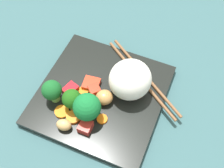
{
  "coord_description": "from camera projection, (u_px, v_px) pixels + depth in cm",
  "views": [
    {
      "loc": [
        14.49,
        -26.91,
        52.54
      ],
      "look_at": [
        1.71,
        1.88,
        3.65
      ],
      "focal_mm": 45.32,
      "sensor_mm": 36.0,
      "label": 1
    }
  ],
  "objects": [
    {
      "name": "ground_plane",
      "position": [
        101.0,
        100.0,
        0.62
      ],
      "size": [
        110.0,
        110.0,
        2.0
      ],
      "primitive_type": "cube",
      "color": "#31575A"
    },
    {
      "name": "square_plate",
      "position": [
        101.0,
        95.0,
        0.6
      ],
      "size": [
        25.93,
        25.93,
        1.65
      ],
      "primitive_type": "cube",
      "rotation": [
        0.0,
        0.0,
        0.02
      ],
      "color": "black",
      "rests_on": "ground_plane"
    },
    {
      "name": "rice_mound",
      "position": [
        130.0,
        80.0,
        0.56
      ],
      "size": [
        11.87,
        11.94,
        8.11
      ],
      "primitive_type": "ellipsoid",
      "rotation": [
        0.0,
        0.0,
        4.11
      ],
      "color": "white",
      "rests_on": "square_plate"
    },
    {
      "name": "broccoli_floret_0",
      "position": [
        52.0,
        91.0,
        0.56
      ],
      "size": [
        4.08,
        4.08,
        5.54
      ],
      "color": "#76B951",
      "rests_on": "square_plate"
    },
    {
      "name": "broccoli_floret_1",
      "position": [
        72.0,
        99.0,
        0.55
      ],
      "size": [
        3.88,
        3.88,
        5.4
      ],
      "color": "#689E4F",
      "rests_on": "square_plate"
    },
    {
      "name": "broccoli_floret_2",
      "position": [
        87.0,
        107.0,
        0.53
      ],
      "size": [
        5.41,
        5.41,
        6.69
      ],
      "color": "#5FA03F",
      "rests_on": "square_plate"
    },
    {
      "name": "carrot_slice_0",
      "position": [
        73.0,
        117.0,
        0.56
      ],
      "size": [
        4.02,
        4.02,
        0.69
      ],
      "primitive_type": "cylinder",
      "rotation": [
        0.0,
        0.0,
        2.36
      ],
      "color": "orange",
      "rests_on": "square_plate"
    },
    {
      "name": "carrot_slice_1",
      "position": [
        92.0,
        102.0,
        0.58
      ],
      "size": [
        2.08,
        2.08,
        0.59
      ],
      "primitive_type": "cylinder",
      "rotation": [
        0.0,
        0.0,
        3.17
      ],
      "color": "orange",
      "rests_on": "square_plate"
    },
    {
      "name": "carrot_slice_2",
      "position": [
        84.0,
        91.0,
        0.59
      ],
      "size": [
        2.96,
        2.96,
        0.46
      ],
      "primitive_type": "cylinder",
      "rotation": [
        0.0,
        0.0,
        2.32
      ],
      "color": "orange",
      "rests_on": "square_plate"
    },
    {
      "name": "carrot_slice_3",
      "position": [
        82.0,
        102.0,
        0.58
      ],
      "size": [
        3.65,
        3.65,
        0.46
      ],
      "primitive_type": "cylinder",
      "rotation": [
        0.0,
        0.0,
        4.22
      ],
      "color": "orange",
      "rests_on": "square_plate"
    },
    {
      "name": "carrot_slice_4",
      "position": [
        62.0,
        112.0,
        0.57
      ],
      "size": [
        4.07,
        4.07,
        0.57
      ],
      "primitive_type": "cylinder",
      "rotation": [
        0.0,
        0.0,
        0.82
      ],
      "color": "orange",
      "rests_on": "square_plate"
    },
    {
      "name": "carrot_slice_5",
      "position": [
        102.0,
        119.0,
        0.56
      ],
      "size": [
        2.84,
        2.84,
        0.41
      ],
      "primitive_type": "cylinder",
      "rotation": [
        0.0,
        0.0,
        4.26
      ],
      "color": "orange",
      "rests_on": "square_plate"
    },
    {
      "name": "pepper_chunk_0",
      "position": [
        70.0,
        89.0,
        0.59
      ],
      "size": [
        3.05,
        3.52,
        1.29
      ],
      "primitive_type": "cube",
      "rotation": [
        0.0,
        0.0,
        4.43
      ],
      "color": "red",
      "rests_on": "square_plate"
    },
    {
      "name": "pepper_chunk_1",
      "position": [
        91.0,
        84.0,
        0.6
      ],
      "size": [
        3.84,
        3.64,
        1.25
      ],
      "primitive_type": "cube",
      "rotation": [
        0.0,
        0.0,
        1.72
      ],
      "color": "red",
      "rests_on": "square_plate"
    },
    {
      "name": "pepper_chunk_3",
      "position": [
        94.0,
        91.0,
        0.58
      ],
      "size": [
        3.12,
        3.12,
        2.3
      ],
      "primitive_type": "cube",
      "rotation": [
        0.0,
        0.0,
        2.4
      ],
      "color": "red",
      "rests_on": "square_plate"
    },
    {
      "name": "pepper_chunk_4",
      "position": [
        85.0,
        127.0,
        0.54
      ],
      "size": [
        2.5,
        2.69,
        1.66
      ],
      "primitive_type": "cube",
      "rotation": [
        0.0,
        0.0,
        0.03
      ],
      "color": "red",
      "rests_on": "square_plate"
    },
    {
      "name": "chicken_piece_0",
      "position": [
        104.0,
        97.0,
        0.57
      ],
      "size": [
        4.39,
        4.25,
        2.79
      ],
      "primitive_type": "ellipsoid",
      "rotation": [
        0.0,
        0.0,
        0.32
      ],
      "color": "#BE884A",
      "rests_on": "square_plate"
    },
    {
      "name": "chicken_piece_1",
      "position": [
        64.0,
        125.0,
        0.54
      ],
      "size": [
        3.36,
        2.76,
        2.35
      ],
      "primitive_type": "ellipsoid",
      "rotation": [
        0.0,
        0.0,
        3.34
      ],
      "color": "tan",
      "rests_on": "square_plate"
    },
    {
      "name": "chopstick_pair",
      "position": [
        143.0,
        77.0,
        0.61
      ],
      "size": [
        21.07,
        14.73,
        0.64
      ],
      "rotation": [
        0.0,
        0.0,
        2.56
      ],
      "color": "brown",
      "rests_on": "square_plate"
    }
  ]
}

